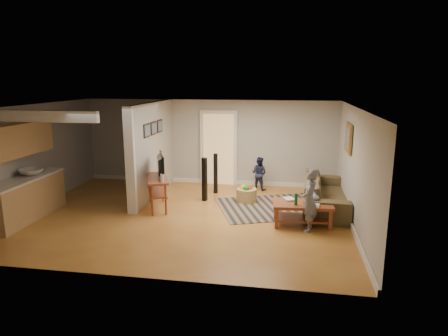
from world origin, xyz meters
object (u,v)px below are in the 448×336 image
(coffee_table, at_px, (303,207))
(child, at_px, (308,230))
(sofa, at_px, (325,208))
(toddler, at_px, (259,190))
(tv_console, at_px, (158,180))
(speaker_left, at_px, (205,179))
(toy_basket, at_px, (247,194))
(speaker_right, at_px, (216,173))

(coffee_table, relative_size, child, 0.99)
(sofa, xyz_separation_m, toddler, (-1.74, 1.40, 0.00))
(toddler, bearing_deg, tv_console, 64.74)
(coffee_table, height_order, toddler, coffee_table)
(tv_console, xyz_separation_m, speaker_left, (0.98, 0.80, -0.14))
(coffee_table, xyz_separation_m, toddler, (-1.16, 2.63, -0.38))
(child, xyz_separation_m, toddler, (-1.27, 2.97, 0.00))
(speaker_left, height_order, child, speaker_left)
(speaker_left, bearing_deg, coffee_table, -15.35)
(toddler, bearing_deg, toy_basket, 101.76)
(sofa, height_order, coffee_table, coffee_table)
(speaker_left, xyz_separation_m, toy_basket, (1.08, 0.09, -0.37))
(child, bearing_deg, toddler, -147.48)
(sofa, xyz_separation_m, child, (-0.47, -1.57, 0.00))
(tv_console, relative_size, child, 1.00)
(coffee_table, height_order, tv_console, tv_console)
(speaker_left, bearing_deg, toy_basket, 17.89)
(sofa, distance_m, speaker_right, 3.07)
(speaker_right, height_order, toddler, speaker_right)
(tv_console, distance_m, speaker_left, 1.27)
(toddler, bearing_deg, child, 135.40)
(speaker_right, bearing_deg, toy_basket, -40.37)
(speaker_left, distance_m, child, 3.13)
(toddler, bearing_deg, coffee_table, 136.04)
(tv_console, height_order, speaker_left, speaker_left)
(sofa, distance_m, speaker_left, 3.10)
(speaker_right, distance_m, toy_basket, 1.20)
(sofa, xyz_separation_m, speaker_right, (-2.89, 0.87, 0.56))
(sofa, height_order, speaker_right, speaker_right)
(speaker_right, xyz_separation_m, toddler, (1.15, 0.53, -0.56))
(speaker_left, height_order, toddler, speaker_left)
(coffee_table, bearing_deg, toddler, 113.78)
(coffee_table, bearing_deg, speaker_right, 137.77)
(coffee_table, height_order, toy_basket, coffee_table)
(child, bearing_deg, speaker_right, -125.80)
(speaker_right, height_order, toy_basket, speaker_right)
(sofa, relative_size, toy_basket, 5.00)
(coffee_table, distance_m, child, 0.52)
(sofa, distance_m, toddler, 2.23)
(tv_console, bearing_deg, speaker_left, 17.56)
(speaker_right, relative_size, child, 0.84)
(speaker_right, bearing_deg, toddler, 20.08)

